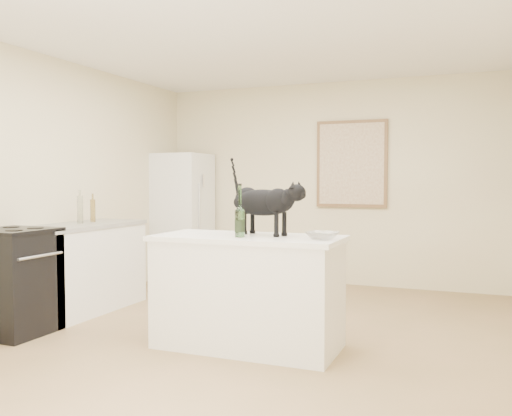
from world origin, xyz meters
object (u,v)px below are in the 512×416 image
object	(u,v)px
stove	(14,282)
fridge	(182,216)
black_cat	(263,206)
wine_bottle	(240,214)
glass_bowl	(323,236)

from	to	relation	value
stove	fridge	bearing A→B (deg)	90.00
black_cat	wine_bottle	bearing A→B (deg)	-97.75
wine_bottle	glass_bowl	xyz separation A→B (m)	(0.65, 0.06, -0.15)
fridge	wine_bottle	size ratio (longest dim) A/B	4.65
stove	wine_bottle	distance (m)	2.15
stove	wine_bottle	size ratio (longest dim) A/B	2.46
stove	fridge	size ratio (longest dim) A/B	0.53
black_cat	glass_bowl	size ratio (longest dim) A/B	2.75
fridge	wine_bottle	distance (m)	3.37
stove	black_cat	world-z (taller)	black_cat
fridge	black_cat	bearing A→B (deg)	-48.89
wine_bottle	glass_bowl	world-z (taller)	wine_bottle
wine_bottle	stove	bearing A→B (deg)	-172.20
stove	black_cat	distance (m)	2.30
stove	wine_bottle	bearing A→B (deg)	7.80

